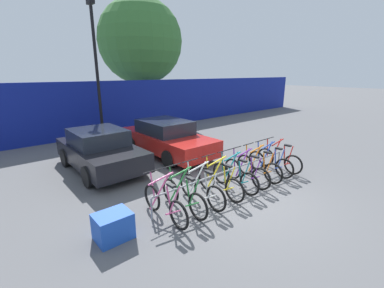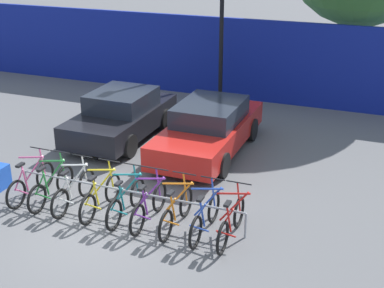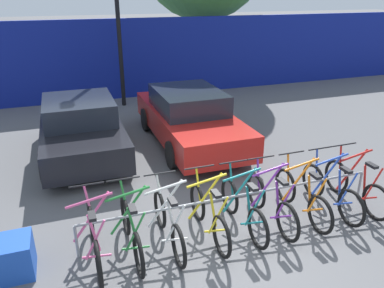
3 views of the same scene
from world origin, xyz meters
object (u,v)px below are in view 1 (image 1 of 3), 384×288
(car_black, at_px, (100,150))
(tree_behind_hoarding, at_px, (140,42))
(bicycle_purple, at_px, (246,172))
(cargo_crate, at_px, (113,226))
(bicycle_orange, at_px, (259,167))
(lamp_post, at_px, (97,66))
(bicycle_blue, at_px, (270,163))
(bicycle_red, at_px, (279,159))
(bicycle_pink, at_px, (164,204))
(bicycle_teal, at_px, (235,177))
(bike_rack, at_px, (230,171))
(bicycle_white, at_px, (201,189))
(car_red, at_px, (166,138))
(bicycle_green, at_px, (183,196))
(bicycle_yellow, at_px, (220,182))

(car_black, relative_size, tree_behind_hoarding, 0.51)
(bicycle_purple, height_order, cargo_crate, bicycle_purple)
(bicycle_orange, xyz_separation_m, lamp_post, (-1.77, 7.97, 3.14))
(bicycle_orange, xyz_separation_m, car_black, (-3.44, 4.02, 0.31))
(bicycle_blue, height_order, cargo_crate, bicycle_blue)
(bicycle_red, xyz_separation_m, cargo_crate, (-5.94, 0.08, -0.10))
(bicycle_pink, distance_m, bicycle_teal, 2.42)
(bike_rack, xyz_separation_m, bicycle_blue, (1.83, -0.15, -0.12))
(bicycle_teal, distance_m, cargo_crate, 3.62)
(bicycle_white, height_order, car_red, car_red)
(car_black, height_order, tree_behind_hoarding, tree_behind_hoarding)
(bicycle_purple, height_order, tree_behind_hoarding, tree_behind_hoarding)
(bike_rack, distance_m, bicycle_red, 2.38)
(bike_rack, relative_size, bicycle_red, 3.09)
(bike_rack, xyz_separation_m, bicycle_green, (-1.82, -0.15, -0.12))
(bicycle_red, bearing_deg, bicycle_teal, 176.30)
(bicycle_yellow, height_order, bicycle_orange, same)
(bicycle_purple, distance_m, lamp_post, 8.65)
(bicycle_purple, xyz_separation_m, car_black, (-2.82, 4.02, 0.31))
(bicycle_pink, relative_size, tree_behind_hoarding, 0.22)
(bicycle_pink, bearing_deg, bicycle_teal, -1.46)
(bicycle_orange, bearing_deg, lamp_post, 101.15)
(bike_rack, relative_size, bicycle_pink, 3.09)
(bicycle_teal, bearing_deg, bicycle_yellow, 178.61)
(bicycle_blue, relative_size, tree_behind_hoarding, 0.22)
(bicycle_green, height_order, cargo_crate, bicycle_green)
(bicycle_blue, xyz_separation_m, bicycle_red, (0.54, 0.00, 0.00))
(bicycle_green, height_order, car_black, car_black)
(car_red, xyz_separation_m, tree_behind_hoarding, (2.96, 6.81, 4.40))
(bicycle_yellow, bearing_deg, bicycle_green, -177.01)
(bicycle_orange, distance_m, cargo_crate, 4.77)
(cargo_crate, bearing_deg, bicycle_yellow, -1.48)
(bicycle_red, bearing_deg, lamp_post, 106.54)
(bicycle_yellow, height_order, tree_behind_hoarding, tree_behind_hoarding)
(bicycle_red, distance_m, cargo_crate, 5.94)
(bicycle_yellow, bearing_deg, bicycle_white, -177.01)
(bike_rack, xyz_separation_m, car_black, (-2.23, 3.88, 0.19))
(bicycle_green, height_order, bicycle_blue, same)
(bicycle_blue, xyz_separation_m, tree_behind_hoarding, (1.60, 10.77, 4.71))
(car_red, bearing_deg, bicycle_yellow, -104.61)
(bicycle_red, bearing_deg, tree_behind_hoarding, 80.68)
(bicycle_white, xyz_separation_m, car_red, (1.71, 3.96, 0.31))
(bike_rack, distance_m, bicycle_pink, 2.38)
(bicycle_red, height_order, lamp_post, lamp_post)
(bicycle_white, relative_size, bicycle_teal, 1.00)
(tree_behind_hoarding, bearing_deg, bicycle_red, -95.62)
(bicycle_teal, height_order, lamp_post, lamp_post)
(bicycle_orange, xyz_separation_m, bicycle_red, (1.17, 0.00, 0.00))
(car_black, bearing_deg, bike_rack, -60.05)
(lamp_post, bearing_deg, bicycle_yellow, -89.96)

